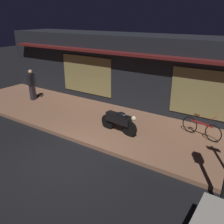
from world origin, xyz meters
The scene contains 6 objects.
ground_plane centered at (0.00, 0.00, 0.00)m, with size 60.00×60.00×0.00m, color black.
sidewalk_slab centered at (0.00, 3.00, 0.07)m, with size 18.00×4.00×0.15m, color #8C6047.
storefront_building centered at (0.00, 6.39, 1.80)m, with size 18.00×3.30×3.60m.
motorcycle centered at (0.51, 2.43, 0.65)m, with size 1.70×0.55×0.97m.
bicycle_parked centered at (3.30, 3.84, 0.51)m, with size 1.60×0.59×0.91m.
person_photographer centered at (-5.58, 3.22, 1.03)m, with size 0.62×0.41×1.67m.
Camera 1 is at (5.16, -5.03, 4.49)m, focal length 39.21 mm.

